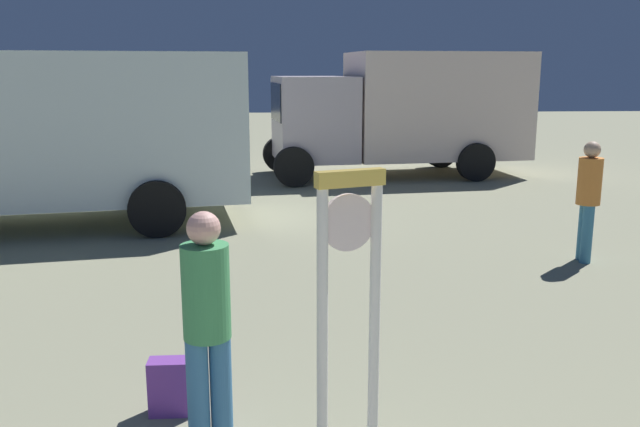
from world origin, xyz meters
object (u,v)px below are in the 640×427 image
Objects in this scene: standing_clock at (349,295)px; box_truck_far at (407,110)px; box_truck_near at (44,131)px; person_near_clock at (207,320)px; person_distant at (588,195)px; backpack at (172,387)px.

standing_clock is 12.73m from box_truck_far.
box_truck_far reaches higher than box_truck_near.
person_near_clock is 6.39m from person_distant.
box_truck_near is at bearing -144.23° from box_truck_far.
standing_clock is 1.02m from person_near_clock.
person_near_clock is at bearing -137.10° from person_distant.
box_truck_far is at bearing 35.77° from box_truck_near.
backpack is (-0.35, 0.49, -0.73)m from person_near_clock.
person_distant reaches higher than backpack.
backpack is at bearing -109.05° from box_truck_far.
person_distant is at bearing 42.90° from person_near_clock.
backpack is 0.26× the size of person_distant.
standing_clock is 6.02m from person_distant.
backpack is 0.07× the size of box_truck_far.
person_near_clock is (-0.92, 0.35, -0.28)m from standing_clock.
standing_clock is at bearing -59.95° from box_truck_near.
person_near_clock is at bearing -64.54° from box_truck_near.
standing_clock is at bearing -20.71° from person_near_clock.
standing_clock reaches higher than backpack.
box_truck_far is at bearing 77.60° from standing_clock.
backpack is (-1.27, 0.84, -1.00)m from standing_clock.
box_truck_far reaches higher than person_near_clock.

